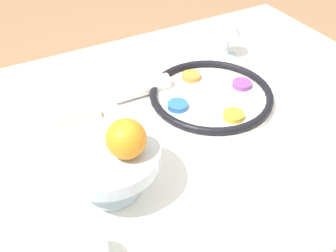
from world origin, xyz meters
TOP-DOWN VIEW (x-y plane):
  - dining_table at (0.00, 0.00)m, footprint 1.21×0.93m
  - seder_plate at (-0.05, -0.03)m, footprint 0.33×0.33m
  - wine_glass at (-0.23, -0.21)m, footprint 0.08×0.08m
  - fruit_stand at (0.30, 0.14)m, footprint 0.21×0.21m
  - orange_fruit at (0.27, 0.17)m, footprint 0.08×0.08m
  - bread_plate at (0.30, -0.07)m, footprint 0.15×0.15m
  - napkin_roll at (0.10, -0.14)m, footprint 0.16×0.05m
  - fork_left at (-0.06, 0.24)m, footprint 0.09×0.18m
  - fork_right at (-0.03, 0.24)m, footprint 0.10×0.18m
  - spoon at (0.12, -0.18)m, footprint 0.16×0.08m

SIDE VIEW (x-z plane):
  - dining_table at x=0.00m, z-range 0.00..0.74m
  - spoon at x=0.12m, z-range 0.74..0.75m
  - fork_left at x=-0.06m, z-range 0.74..0.75m
  - fork_right at x=-0.03m, z-range 0.74..0.75m
  - bread_plate at x=0.30m, z-range 0.74..0.76m
  - seder_plate at x=-0.05m, z-range 0.74..0.77m
  - napkin_roll at x=0.10m, z-range 0.74..0.79m
  - fruit_stand at x=0.30m, z-range 0.77..0.89m
  - wine_glass at x=-0.23m, z-range 0.77..0.91m
  - orange_fruit at x=0.27m, z-range 0.85..0.93m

